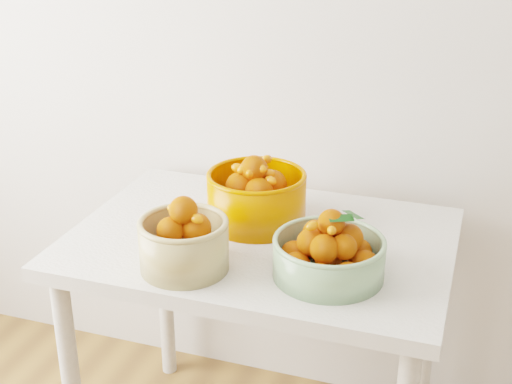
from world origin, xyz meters
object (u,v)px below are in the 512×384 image
Objects in this scene: table at (261,268)px; bowl_cream at (184,242)px; bowl_orange at (256,196)px; bowl_green at (329,254)px.

table is 4.11× the size of bowl_cream.
bowl_cream is at bearing -118.42° from table.
bowl_cream is at bearing -105.02° from bowl_orange.
bowl_orange reaches higher than table.
bowl_orange is (0.08, 0.30, 0.01)m from bowl_cream.
table is 3.17× the size of bowl_orange.
bowl_orange is (-0.04, 0.08, 0.17)m from table.
bowl_cream is 0.77× the size of bowl_orange.
table is 3.48× the size of bowl_green.
bowl_green is 0.34m from bowl_orange.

